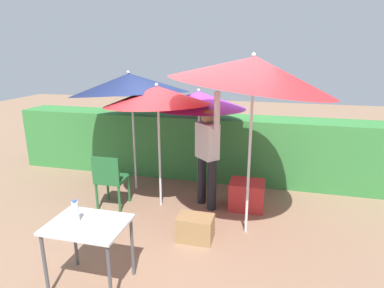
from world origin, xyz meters
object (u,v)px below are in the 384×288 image
umbrella_navy (157,96)px  chair_plastic (110,178)px  umbrella_rainbow (199,100)px  bottle_water (76,212)px  cooler_box (247,195)px  folding_table (88,231)px  umbrella_yellow (130,84)px  crate_cardboard (195,228)px  person_vendor (207,151)px  umbrella_orange (253,72)px

umbrella_navy → chair_plastic: size_ratio=2.26×
umbrella_rainbow → bottle_water: 2.91m
cooler_box → folding_table: 2.68m
umbrella_rainbow → umbrella_navy: (-0.46, -0.77, 0.16)m
umbrella_navy → cooler_box: umbrella_navy is taller
umbrella_yellow → bottle_water: umbrella_yellow is taller
bottle_water → umbrella_navy: bearing=83.9°
umbrella_navy → crate_cardboard: size_ratio=4.24×
crate_cardboard → bottle_water: bottle_water is taller
person_vendor → bottle_water: 2.33m
chair_plastic → bottle_water: (0.53, -1.69, 0.35)m
chair_plastic → umbrella_rainbow: bearing=40.7°
folding_table → bottle_water: bearing=178.8°
umbrella_rainbow → chair_plastic: bearing=-139.3°
chair_plastic → cooler_box: chair_plastic is taller
crate_cardboard → folding_table: (-0.87, -1.12, 0.48)m
umbrella_orange → umbrella_yellow: 2.34m
person_vendor → cooler_box: person_vendor is taller
crate_cardboard → umbrella_yellow: bearing=137.0°
umbrella_navy → folding_table: size_ratio=2.51×
umbrella_yellow → person_vendor: umbrella_yellow is taller
folding_table → bottle_water: 0.24m
crate_cardboard → person_vendor: bearing=93.0°
cooler_box → umbrella_navy: bearing=-169.6°
chair_plastic → crate_cardboard: size_ratio=1.88×
umbrella_yellow → umbrella_rainbow: bearing=11.3°
crate_cardboard → chair_plastic: bearing=159.4°
umbrella_rainbow → person_vendor: (0.28, -0.60, -0.71)m
cooler_box → umbrella_yellow: bearing=172.0°
umbrella_orange → umbrella_navy: 1.55m
umbrella_yellow → crate_cardboard: bearing=-43.0°
umbrella_rainbow → folding_table: size_ratio=2.28×
person_vendor → umbrella_rainbow: bearing=115.1°
umbrella_rainbow → umbrella_navy: 0.91m
cooler_box → bottle_water: bearing=-125.6°
folding_table → umbrella_navy: bearing=87.6°
cooler_box → crate_cardboard: (-0.58, -1.08, -0.06)m
umbrella_yellow → cooler_box: umbrella_yellow is taller
umbrella_orange → chair_plastic: bearing=174.9°
person_vendor → folding_table: bearing=-111.0°
bottle_water → person_vendor: bearing=66.1°
umbrella_orange → folding_table: (-1.50, -1.51, -1.54)m
bottle_water → cooler_box: bearing=54.4°
bottle_water → folding_table: bearing=-1.2°
umbrella_yellow → person_vendor: size_ratio=1.19×
person_vendor → umbrella_orange: bearing=-42.1°
cooler_box → crate_cardboard: size_ratio=1.14×
umbrella_yellow → chair_plastic: size_ratio=2.52×
umbrella_orange → umbrella_navy: umbrella_orange is taller
person_vendor → chair_plastic: (-1.47, -0.43, -0.42)m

